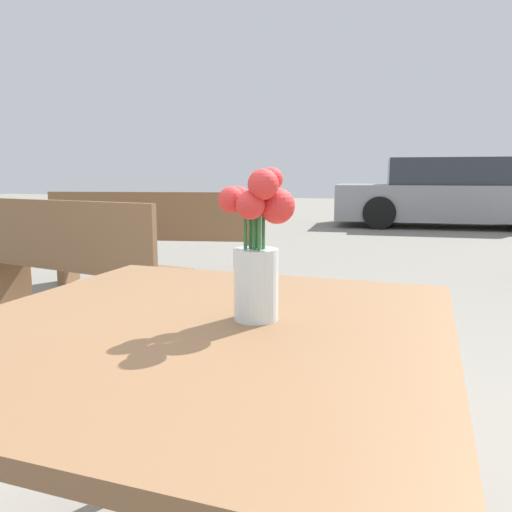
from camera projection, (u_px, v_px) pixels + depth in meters
The scene contains 5 objects.
table_front at pixel (199, 362), 0.99m from camera, with size 0.97×1.01×0.71m.
flower_vase at pixel (257, 253), 0.97m from camera, with size 0.14×0.13×0.30m.
bench_near at pixel (154, 234), 4.44m from camera, with size 1.87×0.73×0.85m.
bench_middle at pixel (69, 263), 3.09m from camera, with size 1.57×0.63×0.85m.
parked_car at pixel (452, 194), 9.54m from camera, with size 4.43×1.98×1.30m.
Camera 1 is at (0.40, -0.87, 1.00)m, focal length 35.00 mm.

